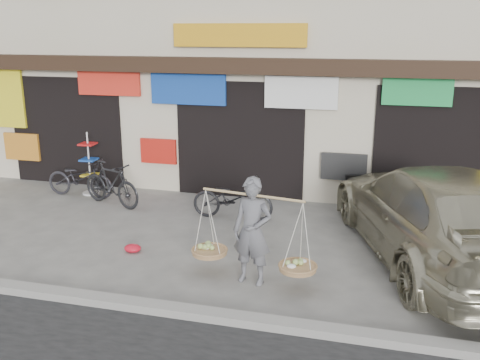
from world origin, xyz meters
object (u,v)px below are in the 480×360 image
(street_vendor, at_px, (252,235))
(display_rack, at_px, (90,169))
(bike_1, at_px, (111,184))
(bike_2, at_px, (233,198))
(suv, at_px, (435,214))
(bike_0, at_px, (80,178))

(street_vendor, xyz_separation_m, display_rack, (-4.85, 3.56, -0.18))
(bike_1, distance_m, bike_2, 2.86)
(bike_2, relative_size, suv, 0.28)
(street_vendor, distance_m, bike_0, 5.96)
(bike_1, distance_m, suv, 6.83)
(bike_1, relative_size, display_rack, 1.12)
(street_vendor, height_order, display_rack, street_vendor)
(bike_1, relative_size, bike_2, 0.99)
(street_vendor, relative_size, suv, 0.33)
(bike_0, distance_m, bike_1, 1.11)
(bike_0, height_order, display_rack, display_rack)
(bike_1, relative_size, suv, 0.28)
(bike_1, distance_m, display_rack, 1.15)
(street_vendor, relative_size, bike_1, 1.20)
(street_vendor, distance_m, display_rack, 6.02)
(bike_1, bearing_deg, bike_2, -72.73)
(bike_2, xyz_separation_m, suv, (3.86, -1.07, 0.38))
(street_vendor, height_order, bike_1, street_vendor)
(bike_2, xyz_separation_m, display_rack, (-3.77, 0.83, 0.16))
(bike_2, height_order, suv, suv)
(bike_0, bearing_deg, bike_2, -95.81)
(suv, bearing_deg, street_vendor, 12.31)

